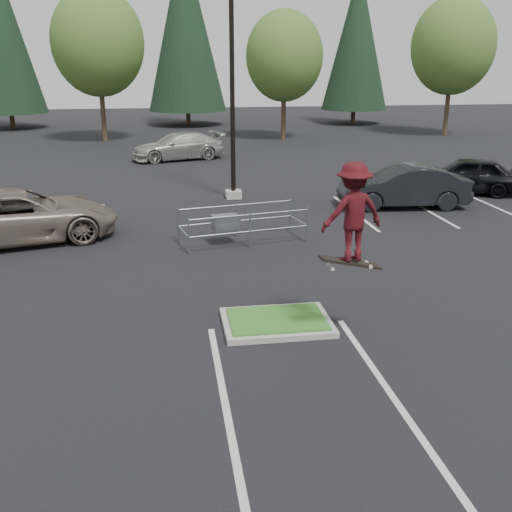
{
  "coord_description": "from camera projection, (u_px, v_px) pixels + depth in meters",
  "views": [
    {
      "loc": [
        -2.11,
        -11.03,
        5.17
      ],
      "look_at": [
        -0.2,
        1.5,
        1.02
      ],
      "focal_mm": 42.0,
      "sensor_mm": 36.0,
      "label": 1
    }
  ],
  "objects": [
    {
      "name": "conif_a",
      "position": [
        2.0,
        34.0,
        45.64
      ],
      "size": [
        5.72,
        5.72,
        13.0
      ],
      "color": "#38281C",
      "rests_on": "ground"
    },
    {
      "name": "cart_corral",
      "position": [
        230.0,
        222.0,
        17.56
      ],
      "size": [
        3.83,
        2.01,
        1.03
      ],
      "rotation": [
        0.0,
        0.0,
        0.2
      ],
      "color": "gray",
      "rests_on": "ground"
    },
    {
      "name": "car_r_black",
      "position": [
        467.0,
        175.0,
        24.28
      ],
      "size": [
        4.69,
        3.29,
        1.48
      ],
      "primitive_type": "imported",
      "rotation": [
        0.0,
        0.0,
        4.32
      ],
      "color": "black",
      "rests_on": "ground"
    },
    {
      "name": "light_pole",
      "position": [
        232.0,
        78.0,
        22.2
      ],
      "size": [
        0.7,
        0.6,
        10.12
      ],
      "color": "gray",
      "rests_on": "ground"
    },
    {
      "name": "ground",
      "position": [
        277.0,
        325.0,
        12.27
      ],
      "size": [
        120.0,
        120.0,
        0.0
      ],
      "primitive_type": "plane",
      "color": "black",
      "rests_on": "ground"
    },
    {
      "name": "car_l_tan",
      "position": [
        18.0,
        216.0,
        17.68
      ],
      "size": [
        6.11,
        4.02,
        1.56
      ],
      "primitive_type": "imported",
      "rotation": [
        0.0,
        0.0,
        1.85
      ],
      "color": "#7A6A5D",
      "rests_on": "ground"
    },
    {
      "name": "decid_b",
      "position": [
        98.0,
        46.0,
        38.22
      ],
      "size": [
        5.89,
        5.89,
        9.64
      ],
      "color": "#38281C",
      "rests_on": "ground"
    },
    {
      "name": "car_r_charc",
      "position": [
        404.0,
        187.0,
        21.92
      ],
      "size": [
        4.79,
        2.04,
        1.54
      ],
      "primitive_type": "imported",
      "rotation": [
        0.0,
        0.0,
        4.62
      ],
      "color": "black",
      "rests_on": "ground"
    },
    {
      "name": "conif_c",
      "position": [
        357.0,
        39.0,
        49.26
      ],
      "size": [
        5.5,
        5.5,
        12.5
      ],
      "color": "#38281C",
      "rests_on": "ground"
    },
    {
      "name": "skateboarder",
      "position": [
        352.0,
        213.0,
        10.82
      ],
      "size": [
        1.28,
        0.88,
        2.02
      ],
      "rotation": [
        0.0,
        0.0,
        3.33
      ],
      "color": "black",
      "rests_on": "ground"
    },
    {
      "name": "decid_c",
      "position": [
        284.0,
        59.0,
        39.52
      ],
      "size": [
        5.12,
        5.12,
        8.38
      ],
      "color": "#38281C",
      "rests_on": "ground"
    },
    {
      "name": "grass_median",
      "position": [
        277.0,
        322.0,
        12.25
      ],
      "size": [
        2.2,
        1.6,
        0.16
      ],
      "color": "gray",
      "rests_on": "ground"
    },
    {
      "name": "stall_lines",
      "position": [
        195.0,
        243.0,
        17.74
      ],
      "size": [
        22.62,
        17.6,
        0.01
      ],
      "color": "beige",
      "rests_on": "ground"
    },
    {
      "name": "decid_d",
      "position": [
        452.0,
        49.0,
        41.51
      ],
      "size": [
        5.76,
        5.76,
        9.43
      ],
      "color": "#38281C",
      "rests_on": "ground"
    },
    {
      "name": "conif_b",
      "position": [
        185.0,
        25.0,
        47.88
      ],
      "size": [
        6.38,
        6.38,
        14.5
      ],
      "color": "#38281C",
      "rests_on": "ground"
    },
    {
      "name": "car_far_silver",
      "position": [
        179.0,
        146.0,
        32.53
      ],
      "size": [
        5.36,
        3.37,
        1.45
      ],
      "primitive_type": "imported",
      "rotation": [
        0.0,
        0.0,
        5.0
      ],
      "color": "#B2B1AC",
      "rests_on": "ground"
    }
  ]
}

